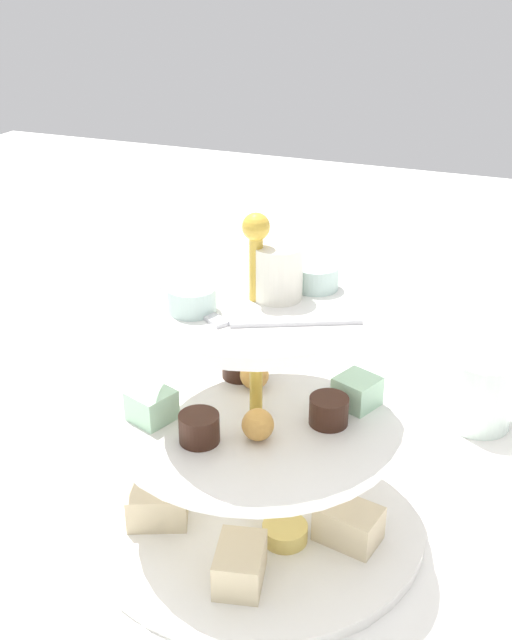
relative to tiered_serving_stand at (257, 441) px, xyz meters
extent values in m
plane|color=white|center=(0.00, 0.00, -0.08)|extent=(2.40, 2.40, 0.00)
cylinder|color=white|center=(0.00, 0.00, -0.07)|extent=(0.28, 0.28, 0.01)
cylinder|color=white|center=(0.00, 0.00, 0.02)|extent=(0.23, 0.23, 0.01)
cylinder|color=white|center=(0.00, 0.00, 0.12)|extent=(0.18, 0.18, 0.01)
cylinder|color=gold|center=(0.00, 0.00, 0.05)|extent=(0.01, 0.01, 0.26)
sphere|color=gold|center=(0.00, 0.00, 0.18)|extent=(0.02, 0.02, 0.02)
cube|color=beige|center=(0.02, -0.08, -0.05)|extent=(0.04, 0.05, 0.03)
cube|color=beige|center=(0.08, -0.01, -0.05)|extent=(0.05, 0.04, 0.03)
cube|color=beige|center=(0.03, 0.08, -0.05)|extent=(0.04, 0.05, 0.03)
cube|color=beige|center=(-0.06, 0.05, -0.05)|extent=(0.06, 0.06, 0.03)
cube|color=beige|center=(-0.07, -0.04, -0.05)|extent=(0.06, 0.05, 0.03)
cylinder|color=#E5C660|center=(0.03, -0.03, -0.06)|extent=(0.04, 0.04, 0.01)
cylinder|color=#381E14|center=(0.06, 0.01, 0.04)|extent=(0.03, 0.03, 0.02)
cylinder|color=#381E14|center=(-0.03, 0.05, 0.04)|extent=(0.03, 0.03, 0.02)
cylinder|color=#381E14|center=(-0.02, -0.05, 0.04)|extent=(0.03, 0.03, 0.02)
cube|color=#B2E5BC|center=(0.07, 0.04, 0.04)|extent=(0.04, 0.04, 0.02)
cube|color=#B2E5BC|center=(-0.07, -0.04, 0.04)|extent=(0.04, 0.04, 0.02)
sphere|color=gold|center=(-0.02, 0.03, 0.04)|extent=(0.02, 0.02, 0.02)
sphere|color=gold|center=(0.01, -0.03, 0.04)|extent=(0.02, 0.02, 0.02)
cylinder|color=silver|center=(0.03, 0.04, 0.13)|extent=(0.03, 0.03, 0.02)
cylinder|color=silver|center=(-0.03, -0.04, 0.13)|extent=(0.03, 0.03, 0.02)
cylinder|color=white|center=(0.01, 0.01, 0.14)|extent=(0.04, 0.04, 0.04)
cube|color=silver|center=(-0.04, -0.03, 0.13)|extent=(0.08, 0.06, 0.00)
cube|color=silver|center=(0.04, -0.03, 0.13)|extent=(0.09, 0.05, 0.00)
cylinder|color=silver|center=(0.15, 0.22, -0.04)|extent=(0.06, 0.06, 0.07)
cylinder|color=silver|center=(-0.09, 0.22, -0.04)|extent=(0.06, 0.06, 0.08)
camera|label=1|loc=(0.19, -0.47, 0.35)|focal=42.88mm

